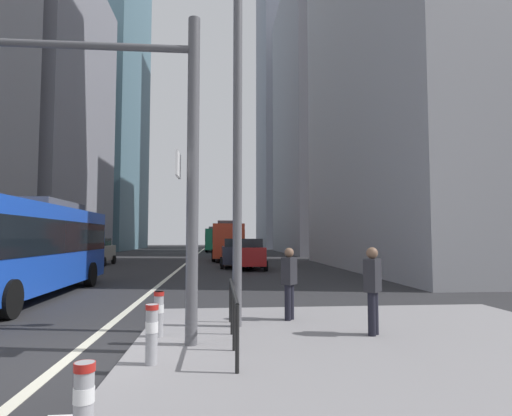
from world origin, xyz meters
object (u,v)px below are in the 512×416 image
car_receding_far (235,253)px  car_receding_near (249,254)px  city_bus_red_receding (227,239)px  bollard_left (84,400)px  traffic_signal_gantry (92,125)px  pedestrian_waiting (373,286)px  car_oncoming_mid (96,252)px  bollard_right (152,331)px  city_bus_blue_oncoming (24,244)px  city_bus_red_distant (216,238)px  street_lamp_post (238,92)px  pedestrian_walking (289,280)px  bollard_back (159,312)px

car_receding_far → car_receding_near: bearing=-66.3°
city_bus_red_receding → bollard_left: (-1.99, -34.66, -1.26)m
traffic_signal_gantry → bollard_left: 5.16m
pedestrian_waiting → car_oncoming_mid: bearing=116.7°
pedestrian_waiting → bollard_right: bearing=-158.6°
car_receding_far → bollard_left: 24.75m
city_bus_blue_oncoming → car_receding_near: bearing=55.2°
city_bus_red_distant → car_receding_near: 33.29m
bollard_right → pedestrian_waiting: (4.03, 1.58, 0.45)m
city_bus_blue_oncoming → street_lamp_post: size_ratio=1.39×
car_oncoming_mid → pedestrian_walking: car_oncoming_mid is taller
city_bus_red_distant → traffic_signal_gantry: (-1.88, -52.38, 2.24)m
traffic_signal_gantry → pedestrian_waiting: 6.12m
bollard_right → city_bus_red_distant: bearing=89.4°
car_receding_far → pedestrian_waiting: (1.91, -20.53, 0.11)m
car_receding_far → bollard_right: 22.22m
city_bus_red_distant → car_oncoming_mid: 29.48m
pedestrian_waiting → traffic_signal_gantry: bearing=-175.0°
car_oncoming_mid → bollard_right: car_oncoming_mid is taller
car_oncoming_mid → bollard_back: car_oncoming_mid is taller
city_bus_red_receding → car_oncoming_mid: size_ratio=2.66×
city_bus_red_receding → car_receding_near: 11.93m
traffic_signal_gantry → street_lamp_post: bearing=29.0°
city_bus_red_receding → bollard_right: city_bus_red_receding is taller
traffic_signal_gantry → city_bus_blue_oncoming: bearing=120.6°
bollard_back → pedestrian_walking: (2.79, 1.42, 0.44)m
street_lamp_post → bollard_right: (-1.40, -2.60, -4.64)m
bollard_left → pedestrian_walking: pedestrian_walking is taller
car_receding_near → traffic_signal_gantry: traffic_signal_gantry is taller
car_oncoming_mid → car_receding_far: 10.47m
city_bus_red_receding → bollard_right: bearing=-93.1°
car_receding_near → bollard_left: size_ratio=5.68×
city_bus_red_receding → city_bus_red_distant: same height
car_receding_near → car_receding_far: size_ratio=1.05×
traffic_signal_gantry → car_receding_far: bearing=80.8°
car_receding_far → bollard_left: size_ratio=5.42×
street_lamp_post → bollard_left: street_lamp_post is taller
car_receding_far → pedestrian_waiting: size_ratio=2.42×
car_oncoming_mid → traffic_signal_gantry: bearing=-74.8°
city_bus_red_receding → bollard_right: 32.20m
bollard_back → pedestrian_waiting: (4.18, -0.22, 0.47)m
traffic_signal_gantry → bollard_left: traffic_signal_gantry is taller
car_receding_near → bollard_back: car_receding_near is taller
traffic_signal_gantry → bollard_right: bearing=-40.7°
bollard_right → bollard_back: bollard_right is taller
city_bus_blue_oncoming → bollard_right: size_ratio=12.42×
city_bus_red_distant → bollard_right: 53.50m
car_oncoming_mid → car_receding_near: bearing=-24.7°
city_bus_red_distant → traffic_signal_gantry: bearing=-92.1°
car_receding_near → pedestrian_walking: size_ratio=2.62×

